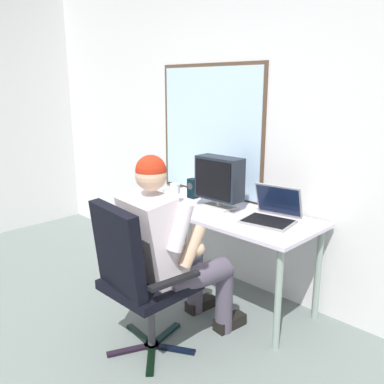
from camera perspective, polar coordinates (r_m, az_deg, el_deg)
name	(u,v)px	position (r m, az deg, el deg)	size (l,w,h in m)	color
wall_rear	(263,119)	(3.30, 9.70, 9.83)	(5.90, 0.08, 2.82)	silver
desk	(222,221)	(3.20, 4.22, -3.95)	(1.50, 0.64, 0.73)	gray
office_chair	(135,272)	(2.58, -7.85, -10.82)	(0.62, 0.59, 1.00)	black
person_seated	(171,246)	(2.68, -2.97, -7.48)	(0.56, 0.84, 1.27)	#4C4554
crt_monitor	(219,179)	(3.19, 3.76, 1.73)	(0.38, 0.21, 0.40)	beige
laptop	(273,212)	(2.99, 11.06, -2.67)	(0.40, 0.39, 0.25)	gray
wine_glass	(175,189)	(3.36, -2.34, 0.37)	(0.08, 0.08, 0.16)	silver
desk_speaker	(193,188)	(3.51, 0.12, 0.52)	(0.08, 0.07, 0.17)	black
coffee_mug	(160,194)	(3.46, -4.46, -0.33)	(0.08, 0.08, 0.10)	beige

